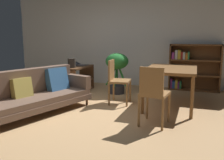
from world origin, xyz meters
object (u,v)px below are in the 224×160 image
object	(u,v)px
dining_chair_far	(154,92)
bookshelf	(191,67)
dining_table	(171,72)
fabric_couch	(35,93)
media_console	(78,79)
potted_floor_plant	(117,67)
desk_speaker	(72,63)
dining_chair_near	(117,79)
open_laptop	(79,64)

from	to	relation	value
dining_chair_far	bookshelf	bearing A→B (deg)	80.91
dining_table	dining_chair_far	distance (m)	1.16
fabric_couch	dining_chair_far	distance (m)	2.09
fabric_couch	media_console	size ratio (longest dim) A/B	2.09
potted_floor_plant	desk_speaker	bearing A→B (deg)	-159.91
dining_table	dining_chair_near	world-z (taller)	dining_chair_near
potted_floor_plant	bookshelf	size ratio (longest dim) A/B	0.78
potted_floor_plant	dining_chair_far	size ratio (longest dim) A/B	1.06
dining_table	dining_chair_far	xyz separation A→B (m)	(-0.13, -1.14, -0.16)
media_console	desk_speaker	distance (m)	0.50
media_console	open_laptop	distance (m)	0.42
media_console	dining_chair_near	distance (m)	1.43
fabric_couch	desk_speaker	size ratio (longest dim) A/B	9.74
fabric_couch	dining_table	bearing A→B (deg)	28.06
potted_floor_plant	dining_chair_near	bearing A→B (deg)	-72.11
media_console	dining_chair_near	world-z (taller)	dining_chair_near
dining_chair_near	desk_speaker	bearing A→B (deg)	160.37
media_console	open_laptop	xyz separation A→B (m)	(-0.07, 0.23, 0.34)
desk_speaker	dining_chair_near	bearing A→B (deg)	-19.63
media_console	dining_table	distance (m)	2.39
dining_chair_near	dining_chair_far	world-z (taller)	dining_chair_far
media_console	dining_table	xyz separation A→B (m)	(2.28, -0.59, 0.37)
dining_chair_near	bookshelf	world-z (taller)	bookshelf
open_laptop	potted_floor_plant	bearing A→B (deg)	-6.36
media_console	open_laptop	world-z (taller)	open_laptop
dining_table	dining_chair_near	bearing A→B (deg)	-173.81
media_console	potted_floor_plant	bearing A→B (deg)	6.53
desk_speaker	dining_chair_far	world-z (taller)	dining_chair_far
open_laptop	dining_chair_near	world-z (taller)	dining_chair_near
media_console	open_laptop	size ratio (longest dim) A/B	2.34
fabric_couch	media_console	distance (m)	1.77
fabric_couch	dining_table	xyz separation A→B (m)	(2.21, 1.18, 0.32)
open_laptop	dining_chair_near	distance (m)	1.61
fabric_couch	potted_floor_plant	size ratio (longest dim) A/B	2.23
open_laptop	dining_chair_far	xyz separation A→B (m)	(2.23, -1.96, -0.13)
dining_chair_near	bookshelf	bearing A→B (deg)	52.75
fabric_couch	potted_floor_plant	bearing A→B (deg)	64.30
media_console	dining_table	world-z (taller)	dining_table
fabric_couch	open_laptop	world-z (taller)	fabric_couch
desk_speaker	potted_floor_plant	distance (m)	1.06
dining_chair_far	potted_floor_plant	bearing A→B (deg)	122.67
media_console	desk_speaker	xyz separation A→B (m)	(-0.02, -0.25, 0.43)
fabric_couch	media_console	bearing A→B (deg)	92.28
fabric_couch	bookshelf	bearing A→B (deg)	48.53
fabric_couch	dining_table	distance (m)	2.53
open_laptop	bookshelf	world-z (taller)	bookshelf
open_laptop	dining_chair_far	world-z (taller)	dining_chair_far
open_laptop	bookshelf	distance (m)	2.82
desk_speaker	potted_floor_plant	bearing A→B (deg)	20.09
potted_floor_plant	dining_chair_far	bearing A→B (deg)	-57.33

